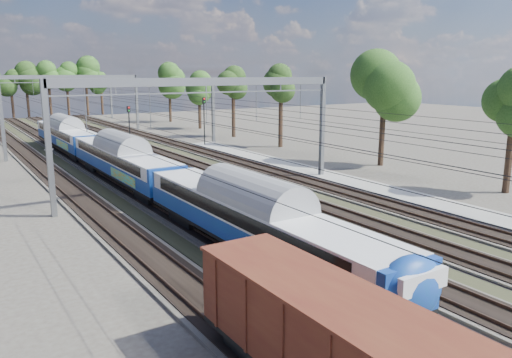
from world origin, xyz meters
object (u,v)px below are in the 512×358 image
emu_train (123,156)px  worker (88,133)px  signal_far (204,116)px  signal_near (129,125)px

emu_train → worker: bearing=80.4°
emu_train → signal_far: size_ratio=9.92×
worker → signal_near: bearing=-165.7°
worker → signal_near: signal_near is taller
signal_near → worker: bearing=77.9°
worker → signal_far: (10.31, -16.86, 3.21)m
worker → signal_far: bearing=-134.2°
emu_train → worker: size_ratio=40.35×
worker → signal_far: size_ratio=0.25×
worker → signal_near: 18.66m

